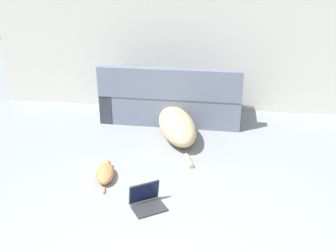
{
  "coord_description": "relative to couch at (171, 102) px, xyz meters",
  "views": [
    {
      "loc": [
        0.38,
        -1.87,
        2.15
      ],
      "look_at": [
        -0.11,
        1.85,
        0.58
      ],
      "focal_mm": 40.0,
      "sensor_mm": 36.0,
      "label": 1
    }
  ],
  "objects": [
    {
      "name": "couch",
      "position": [
        0.0,
        0.0,
        0.0
      ],
      "size": [
        2.1,
        0.84,
        0.88
      ],
      "rotation": [
        0.0,
        0.0,
        3.11
      ],
      "color": "slate",
      "rests_on": "ground_plane"
    },
    {
      "name": "laptop_open",
      "position": [
        0.03,
        -2.32,
        -0.21
      ],
      "size": [
        0.41,
        0.39,
        0.23
      ],
      "rotation": [
        0.0,
        0.0,
        0.58
      ],
      "color": "#2D2D33",
      "rests_on": "ground_plane"
    },
    {
      "name": "cat",
      "position": [
        -0.52,
        -1.85,
        -0.22
      ],
      "size": [
        0.29,
        0.62,
        0.13
      ],
      "rotation": [
        0.0,
        0.0,
        1.8
      ],
      "color": "#BC7A47",
      "rests_on": "ground_plane"
    },
    {
      "name": "dog",
      "position": [
        0.14,
        -0.62,
        -0.1
      ],
      "size": [
        0.8,
        1.65,
        0.38
      ],
      "rotation": [
        0.0,
        0.0,
        1.88
      ],
      "color": "tan",
      "rests_on": "ground_plane"
    },
    {
      "name": "wall_back",
      "position": [
        0.27,
        0.59,
        1.01
      ],
      "size": [
        6.46,
        0.06,
        2.59
      ],
      "color": "beige",
      "rests_on": "ground_plane"
    }
  ]
}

